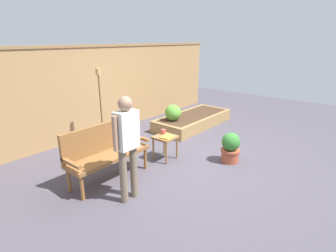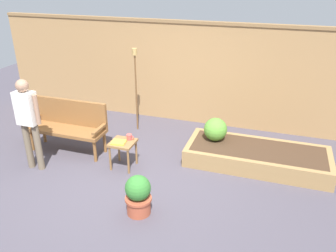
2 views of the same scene
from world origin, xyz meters
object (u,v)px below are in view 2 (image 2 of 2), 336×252
(tiki_torch, at_px, (136,76))
(garden_bench, at_px, (69,122))
(cup_on_table, at_px, (129,137))
(side_table, at_px, (123,146))
(book_on_table, at_px, (119,142))
(shrub_near_bench, at_px, (215,129))
(potted_boxwood, at_px, (138,195))
(person_by_bench, at_px, (28,117))

(tiki_torch, bearing_deg, garden_bench, -125.06)
(cup_on_table, bearing_deg, side_table, -124.99)
(side_table, distance_m, tiki_torch, 1.71)
(book_on_table, bearing_deg, shrub_near_bench, 25.73)
(potted_boxwood, bearing_deg, shrub_near_bench, 71.29)
(potted_boxwood, height_order, tiki_torch, tiki_torch)
(book_on_table, xyz_separation_m, tiki_torch, (-0.33, 1.54, 0.68))
(shrub_near_bench, bearing_deg, side_table, -146.54)
(tiki_torch, bearing_deg, shrub_near_bench, -17.97)
(potted_boxwood, bearing_deg, garden_bench, 145.36)
(garden_bench, height_order, person_by_bench, person_by_bench)
(potted_boxwood, xyz_separation_m, tiki_torch, (-1.09, 2.52, 0.87))
(side_table, distance_m, shrub_near_bench, 1.65)
(person_by_bench, bearing_deg, book_on_table, 17.55)
(cup_on_table, distance_m, potted_boxwood, 1.34)
(garden_bench, relative_size, side_table, 3.00)
(book_on_table, bearing_deg, cup_on_table, 47.19)
(garden_bench, xyz_separation_m, tiki_torch, (0.84, 1.19, 0.62))
(garden_bench, relative_size, cup_on_table, 11.09)
(garden_bench, xyz_separation_m, person_by_bench, (-0.19, -0.78, 0.39))
(side_table, bearing_deg, book_on_table, -122.37)
(shrub_near_bench, bearing_deg, cup_on_table, -148.39)
(cup_on_table, height_order, tiki_torch, tiki_torch)
(side_table, height_order, person_by_bench, person_by_bench)
(side_table, relative_size, cup_on_table, 3.70)
(book_on_table, xyz_separation_m, potted_boxwood, (0.76, -0.98, -0.19))
(side_table, relative_size, tiki_torch, 0.28)
(person_by_bench, bearing_deg, shrub_near_bench, 26.82)
(potted_boxwood, bearing_deg, book_on_table, 127.62)
(garden_bench, relative_size, tiki_torch, 0.84)
(side_table, bearing_deg, potted_boxwood, -55.60)
(side_table, xyz_separation_m, book_on_table, (-0.04, -0.06, 0.10))
(book_on_table, xyz_separation_m, shrub_near_bench, (1.42, 0.97, 0.01))
(shrub_near_bench, xyz_separation_m, tiki_torch, (-1.75, 0.57, 0.66))
(side_table, distance_m, book_on_table, 0.12)
(person_by_bench, bearing_deg, cup_on_table, 22.23)
(potted_boxwood, relative_size, person_by_bench, 0.37)
(cup_on_table, relative_size, shrub_near_bench, 0.32)
(side_table, xyz_separation_m, tiki_torch, (-0.38, 1.48, 0.77))
(cup_on_table, height_order, book_on_table, cup_on_table)
(garden_bench, bearing_deg, cup_on_table, -7.81)
(side_table, xyz_separation_m, cup_on_table, (0.08, 0.11, 0.13))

